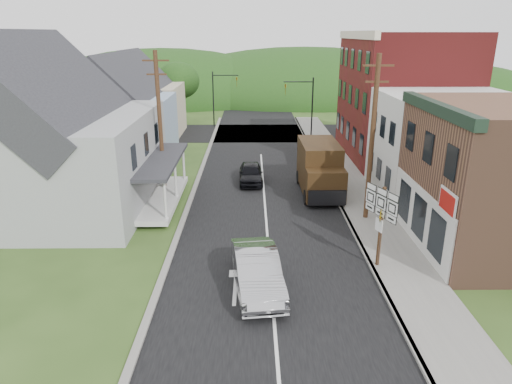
{
  "coord_description": "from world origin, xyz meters",
  "views": [
    {
      "loc": [
        -0.8,
        -20.21,
        9.97
      ],
      "look_at": [
        -0.58,
        1.96,
        2.2
      ],
      "focal_mm": 32.0,
      "sensor_mm": 36.0,
      "label": 1
    }
  ],
  "objects_px": {
    "silver_sedan": "(257,271)",
    "route_sign_cluster": "(381,216)",
    "warning_sign": "(380,228)",
    "dark_sedan": "(251,173)",
    "delivery_van": "(320,169)"
  },
  "relations": [
    {
      "from": "dark_sedan",
      "to": "delivery_van",
      "type": "bearing_deg",
      "value": -28.1
    },
    {
      "from": "silver_sedan",
      "to": "delivery_van",
      "type": "relative_size",
      "value": 0.85
    },
    {
      "from": "route_sign_cluster",
      "to": "delivery_van",
      "type": "bearing_deg",
      "value": 74.64
    },
    {
      "from": "delivery_van",
      "to": "warning_sign",
      "type": "bearing_deg",
      "value": -84.08
    },
    {
      "from": "warning_sign",
      "to": "silver_sedan",
      "type": "bearing_deg",
      "value": -139.04
    },
    {
      "from": "dark_sedan",
      "to": "warning_sign",
      "type": "xyz_separation_m",
      "value": [
        5.64,
        -12.34,
        1.26
      ]
    },
    {
      "from": "silver_sedan",
      "to": "route_sign_cluster",
      "type": "bearing_deg",
      "value": 10.81
    },
    {
      "from": "dark_sedan",
      "to": "warning_sign",
      "type": "relative_size",
      "value": 1.43
    },
    {
      "from": "dark_sedan",
      "to": "delivery_van",
      "type": "distance_m",
      "value": 5.1
    },
    {
      "from": "silver_sedan",
      "to": "route_sign_cluster",
      "type": "xyz_separation_m",
      "value": [
        5.35,
        1.73,
        1.71
      ]
    },
    {
      "from": "delivery_van",
      "to": "warning_sign",
      "type": "distance_m",
      "value": 10.15
    },
    {
      "from": "dark_sedan",
      "to": "silver_sedan",
      "type": "bearing_deg",
      "value": -90.16
    },
    {
      "from": "delivery_van",
      "to": "route_sign_cluster",
      "type": "distance_m",
      "value": 10.17
    },
    {
      "from": "silver_sedan",
      "to": "delivery_van",
      "type": "distance_m",
      "value": 12.55
    },
    {
      "from": "dark_sedan",
      "to": "delivery_van",
      "type": "relative_size",
      "value": 0.68
    }
  ]
}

